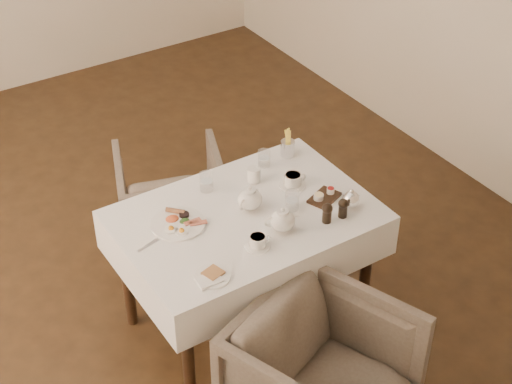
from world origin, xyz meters
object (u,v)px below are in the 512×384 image
at_px(armchair_far, 171,198).
at_px(breakfast_plate, 178,223).
at_px(teapot_centre, 250,198).
at_px(table, 246,232).
at_px(armchair_near, 323,377).

distance_m(armchair_far, breakfast_plate, 0.97).
relative_size(breakfast_plate, teapot_centre, 1.58).
bearing_deg(table, armchair_far, 89.18).
relative_size(armchair_near, breakfast_plate, 2.74).
bearing_deg(table, breakfast_plate, 160.92).
bearing_deg(armchair_far, teapot_centre, 112.80).
xyz_separation_m(table, armchair_far, (0.01, 0.89, -0.34)).
distance_m(table, breakfast_plate, 0.36).
xyz_separation_m(table, teapot_centre, (0.04, 0.03, 0.19)).
height_order(breakfast_plate, teapot_centre, teapot_centre).
height_order(armchair_far, breakfast_plate, breakfast_plate).
height_order(table, breakfast_plate, breakfast_plate).
height_order(armchair_far, teapot_centre, teapot_centre).
bearing_deg(table, armchair_near, -95.25).
bearing_deg(armchair_far, breakfast_plate, 87.41).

